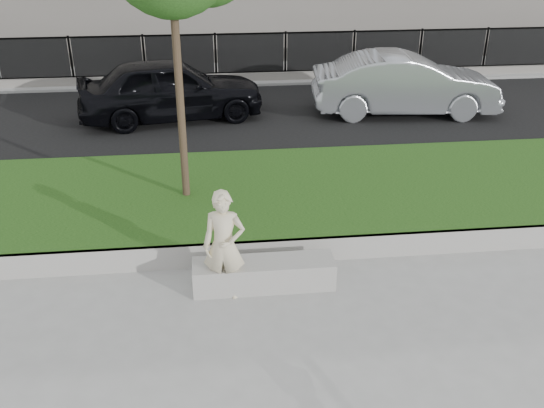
{
  "coord_description": "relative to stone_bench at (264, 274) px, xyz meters",
  "views": [
    {
      "loc": [
        -0.97,
        -7.1,
        5.03
      ],
      "look_at": [
        -0.04,
        1.2,
        0.96
      ],
      "focal_mm": 40.0,
      "sensor_mm": 36.0,
      "label": 1
    }
  ],
  "objects": [
    {
      "name": "stone_bench",
      "position": [
        0.0,
        0.0,
        0.0
      ],
      "size": [
        2.07,
        0.52,
        0.42
      ],
      "primitive_type": "cube",
      "color": "gray",
      "rests_on": "ground"
    },
    {
      "name": "far_pavement",
      "position": [
        0.25,
        12.6,
        -0.15
      ],
      "size": [
        34.0,
        3.0,
        0.12
      ],
      "primitive_type": "cube",
      "color": "gray",
      "rests_on": "ground"
    },
    {
      "name": "iron_fence",
      "position": [
        0.25,
        11.6,
        0.33
      ],
      "size": [
        32.0,
        0.3,
        1.5
      ],
      "color": "slate",
      "rests_on": "far_pavement"
    },
    {
      "name": "ground",
      "position": [
        0.25,
        -0.4,
        -0.21
      ],
      "size": [
        90.0,
        90.0,
        0.0
      ],
      "primitive_type": "plane",
      "color": "gray",
      "rests_on": "ground"
    },
    {
      "name": "car_dark",
      "position": [
        -1.61,
        8.09,
        0.63
      ],
      "size": [
        4.98,
        2.68,
        1.61
      ],
      "primitive_type": "imported",
      "rotation": [
        0.0,
        0.0,
        1.74
      ],
      "color": "black",
      "rests_on": "street"
    },
    {
      "name": "grass_bank",
      "position": [
        0.25,
        2.6,
        -0.01
      ],
      "size": [
        34.0,
        4.0,
        0.4
      ],
      "primitive_type": "cube",
      "color": "black",
      "rests_on": "ground"
    },
    {
      "name": "car_silver",
      "position": [
        4.56,
        7.88,
        0.63
      ],
      "size": [
        4.99,
        2.12,
        1.6
      ],
      "primitive_type": "imported",
      "rotation": [
        0.0,
        0.0,
        1.48
      ],
      "color": "#9B9FA3",
      "rests_on": "street"
    },
    {
      "name": "grass_kerb",
      "position": [
        0.25,
        0.64,
        -0.01
      ],
      "size": [
        34.0,
        0.08,
        0.4
      ],
      "primitive_type": "cube",
      "color": "gray",
      "rests_on": "ground"
    },
    {
      "name": "book",
      "position": [
        -0.52,
        -0.05,
        0.22
      ],
      "size": [
        0.28,
        0.25,
        0.03
      ],
      "primitive_type": "cube",
      "rotation": [
        0.0,
        0.0,
        0.45
      ],
      "color": "beige",
      "rests_on": "stone_bench"
    },
    {
      "name": "man",
      "position": [
        -0.57,
        -0.15,
        0.6
      ],
      "size": [
        0.65,
        0.47,
        1.63
      ],
      "primitive_type": "imported",
      "rotation": [
        0.0,
        0.0,
        -0.15
      ],
      "color": "beige",
      "rests_on": "ground"
    },
    {
      "name": "street",
      "position": [
        0.25,
        8.1,
        -0.19
      ],
      "size": [
        34.0,
        7.0,
        0.04
      ],
      "primitive_type": "cube",
      "color": "black",
      "rests_on": "ground"
    }
  ]
}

